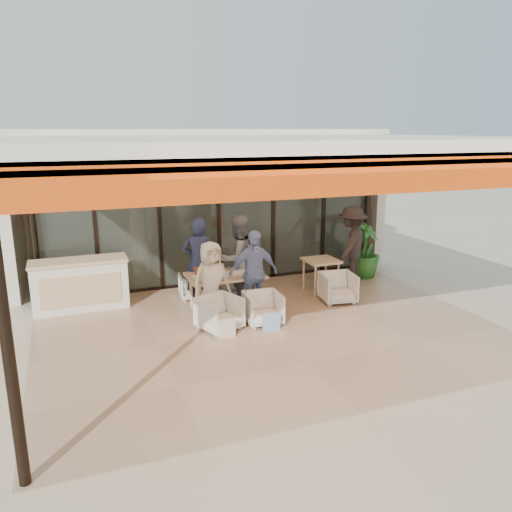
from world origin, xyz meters
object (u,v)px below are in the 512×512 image
Objects in this scene: chair_far_left at (193,285)px; diner_grey at (238,259)px; diner_navy at (199,262)px; diner_cream at (211,282)px; chair_near_left at (220,312)px; chair_near_right at (263,307)px; side_table at (321,264)px; standing_woman at (351,245)px; dining_table at (225,277)px; chair_far_right at (231,279)px; host_counter at (80,284)px; diner_periwinkle at (253,273)px; side_chair at (338,286)px; potted_palm at (364,250)px.

diner_grey reaches higher than chair_far_left.
diner_navy is 0.91m from diner_cream.
chair_near_left is 0.38× the size of diner_grey.
chair_far_left is at bearing 68.11° from chair_near_left.
chair_near_right is 1.07m from diner_cream.
side_table is 0.41× the size of standing_woman.
diner_cream reaches higher than chair_far_left.
chair_far_left is 1.16m from diner_grey.
dining_table is at bearing 37.98° from diner_cream.
chair_far_right is at bearing -46.22° from standing_woman.
diner_grey is (3.11, -0.60, 0.38)m from host_counter.
chair_near_right is at bearing 71.65° from diner_grey.
chair_far_left is 0.33× the size of diner_grey.
chair_near_right is 0.71m from diner_periwinkle.
host_counter is 2.28m from chair_far_left.
diner_periwinkle is 1.96m from side_chair.
side_chair is (1.90, -0.85, -0.57)m from diner_grey.
diner_periwinkle is (3.11, -1.50, 0.31)m from host_counter.
potted_palm reaches higher than chair_far_right.
chair_far_left is at bearing -44.94° from standing_woman.
diner_cream is at bearing 152.25° from chair_near_right.
chair_far_right is at bearing 93.01° from chair_near_right.
side_table is (1.90, -0.10, -0.28)m from diner_grey.
host_counter reaches higher than dining_table.
diner_cream is at bearing -33.57° from host_counter.
diner_navy is 4.29m from potted_palm.
diner_navy is 2.76m from side_table.
diner_grey reaches higher than diner_cream.
chair_near_right is at bearing -11.09° from standing_woman.
side_chair reaches higher than chair_near_left.
chair_far_right is 1.69m from diner_cream.
diner_cream is at bearing 178.74° from diner_periwinkle.
side_chair reaches higher than chair_near_right.
diner_grey is 1.32× the size of potted_palm.
dining_table is 2.17× the size of chair_near_left.
chair_far_left is at bearing 116.86° from chair_near_right.
diner_navy is at bearing 171.20° from side_chair.
diner_periwinkle is 2.41× the size of side_chair.
diner_periwinkle is (0.84, 0.50, 0.50)m from chair_near_left.
diner_grey is 1.00× the size of standing_woman.
chair_near_left is 0.99× the size of side_chair.
standing_woman is at bearing -178.42° from chair_far_left.
host_counter is at bearing 4.21° from diner_navy.
diner_navy is at bearing 177.86° from side_table.
side_chair is at bearing -178.14° from diner_navy.
potted_palm is at bearing -154.09° from diner_navy.
side_chair is at bearing 159.70° from chair_far_left.
diner_navy reaches higher than side_table.
dining_table is at bearing 82.29° from chair_far_right.
diner_cream is at bearing 28.62° from diner_grey.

